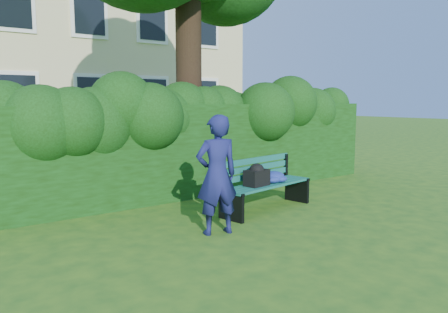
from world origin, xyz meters
TOP-DOWN VIEW (x-y plane):
  - ground at (0.00, 0.00)m, footprint 80.00×80.00m
  - hedge at (0.00, 2.20)m, footprint 10.00×1.00m
  - park_bench at (0.65, 0.30)m, footprint 1.98×0.87m
  - man_reading at (-0.80, -0.30)m, footprint 0.69×0.53m

SIDE VIEW (x-z plane):
  - ground at x=0.00m, z-range 0.00..0.00m
  - park_bench at x=0.65m, z-range 0.06..0.95m
  - man_reading at x=-0.80m, z-range 0.00..1.69m
  - hedge at x=0.00m, z-range 0.00..1.80m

